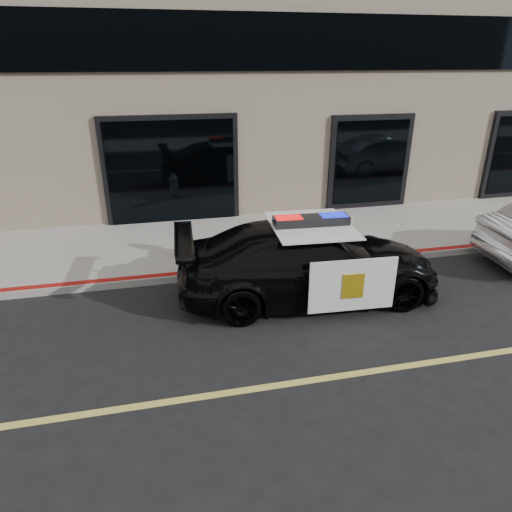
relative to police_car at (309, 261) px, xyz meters
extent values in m
plane|color=black|center=(-1.20, -2.40, -0.71)|extent=(120.00, 120.00, 0.00)
cube|color=gray|center=(-1.20, 2.85, -0.64)|extent=(60.00, 3.50, 0.15)
imported|color=black|center=(0.00, 0.00, -0.01)|extent=(2.50, 5.05, 1.40)
cube|color=white|center=(0.41, -1.03, -0.03)|extent=(1.50, 0.12, 0.94)
cube|color=white|center=(0.52, 0.98, -0.03)|extent=(1.50, 0.12, 0.94)
cube|color=white|center=(0.00, 0.00, 0.71)|extent=(1.49, 1.76, 0.02)
cube|color=gold|center=(0.41, -1.06, -0.03)|extent=(0.37, 0.03, 0.44)
cube|color=black|center=(0.00, 0.00, 0.79)|extent=(1.36, 0.42, 0.16)
cube|color=red|center=(-0.41, 0.02, 0.80)|extent=(0.48, 0.33, 0.15)
cube|color=#0C19CC|center=(0.41, -0.02, 0.80)|extent=(0.48, 0.33, 0.15)
cylinder|color=silver|center=(-2.10, 2.09, -0.52)|extent=(0.33, 0.33, 0.07)
cylinder|color=silver|center=(-2.10, 2.09, -0.26)|extent=(0.24, 0.24, 0.46)
cylinder|color=silver|center=(-2.10, 2.09, -0.01)|extent=(0.28, 0.28, 0.05)
sphere|color=silver|center=(-2.10, 2.09, 0.04)|extent=(0.21, 0.21, 0.21)
cylinder|color=silver|center=(-2.10, 2.09, 0.14)|extent=(0.06, 0.06, 0.06)
cylinder|color=silver|center=(-2.10, 2.25, -0.19)|extent=(0.12, 0.11, 0.12)
cylinder|color=silver|center=(-2.10, 1.94, -0.19)|extent=(0.12, 0.11, 0.12)
cylinder|color=silver|center=(-2.10, 1.91, -0.26)|extent=(0.16, 0.13, 0.16)
camera|label=1|loc=(-2.64, -7.26, 3.45)|focal=32.00mm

